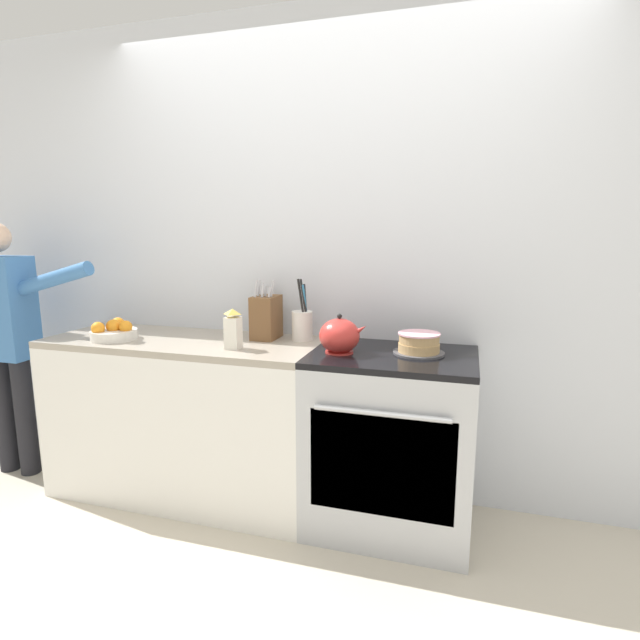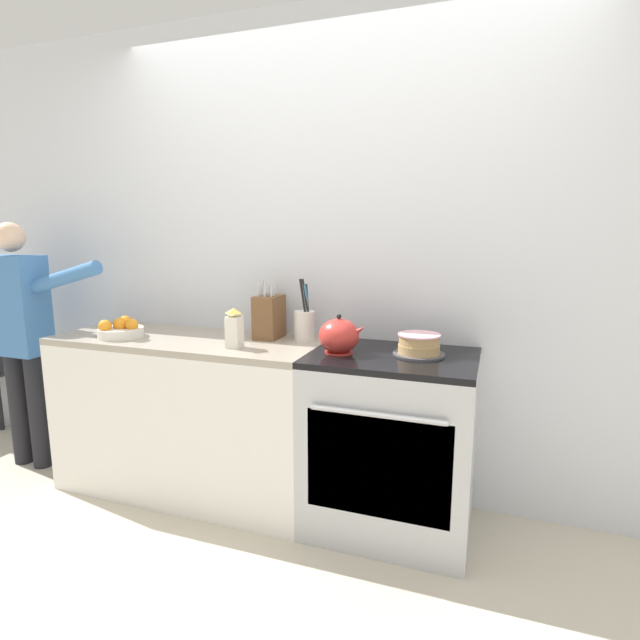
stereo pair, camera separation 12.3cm
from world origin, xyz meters
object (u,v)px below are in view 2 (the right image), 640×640
object	(u,v)px
layer_cake	(419,345)
person_baker	(20,326)
tea_kettle	(339,336)
milk_carton	(234,329)
stove_range	(390,443)
knife_block	(269,316)
utensil_crock	(305,324)
fruit_bowl	(121,329)

from	to	relation	value
layer_cake	person_baker	xyz separation A→B (m)	(-2.37, -0.13, -0.04)
tea_kettle	milk_carton	xyz separation A→B (m)	(-0.52, -0.07, 0.01)
stove_range	person_baker	xyz separation A→B (m)	(-2.25, -0.09, 0.45)
stove_range	knife_block	xyz separation A→B (m)	(-0.71, 0.15, 0.56)
tea_kettle	utensil_crock	world-z (taller)	utensil_crock
tea_kettle	layer_cake	bearing A→B (deg)	12.87
utensil_crock	stove_range	bearing A→B (deg)	-17.52
knife_block	layer_cake	bearing A→B (deg)	-7.63
tea_kettle	utensil_crock	xyz separation A→B (m)	(-0.26, 0.21, 0.00)
fruit_bowl	knife_block	bearing A→B (deg)	18.17
knife_block	person_baker	distance (m)	1.57
layer_cake	milk_carton	xyz separation A→B (m)	(-0.89, -0.16, 0.05)
stove_range	knife_block	bearing A→B (deg)	168.36
stove_range	person_baker	bearing A→B (deg)	-177.67
fruit_bowl	layer_cake	bearing A→B (deg)	5.15
milk_carton	person_baker	bearing A→B (deg)	178.88
fruit_bowl	person_baker	distance (m)	0.77
knife_block	fruit_bowl	bearing A→B (deg)	-161.83
person_baker	fruit_bowl	bearing A→B (deg)	-15.41
knife_block	fruit_bowl	distance (m)	0.82
layer_cake	utensil_crock	world-z (taller)	utensil_crock
utensil_crock	milk_carton	size ratio (longest dim) A/B	1.65
utensil_crock	fruit_bowl	size ratio (longest dim) A/B	1.38
knife_block	person_baker	xyz separation A→B (m)	(-1.54, -0.24, -0.11)
tea_kettle	knife_block	size ratio (longest dim) A/B	0.74
layer_cake	utensil_crock	distance (m)	0.64
layer_cake	tea_kettle	size ratio (longest dim) A/B	1.02
utensil_crock	milk_carton	xyz separation A→B (m)	(-0.27, -0.28, 0.01)
knife_block	milk_carton	bearing A→B (deg)	-103.68
person_baker	tea_kettle	bearing A→B (deg)	-12.86
stove_range	fruit_bowl	bearing A→B (deg)	-175.80
stove_range	person_baker	size ratio (longest dim) A/B	0.59
utensil_crock	person_baker	bearing A→B (deg)	-171.79
utensil_crock	person_baker	xyz separation A→B (m)	(-1.75, -0.25, -0.08)
stove_range	utensil_crock	xyz separation A→B (m)	(-0.51, 0.16, 0.53)
knife_block	person_baker	size ratio (longest dim) A/B	0.21
utensil_crock	person_baker	world-z (taller)	person_baker
knife_block	utensil_crock	world-z (taller)	utensil_crock
layer_cake	person_baker	bearing A→B (deg)	-176.93
stove_range	layer_cake	distance (m)	0.50
milk_carton	stove_range	bearing A→B (deg)	8.85
tea_kettle	person_baker	distance (m)	2.01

